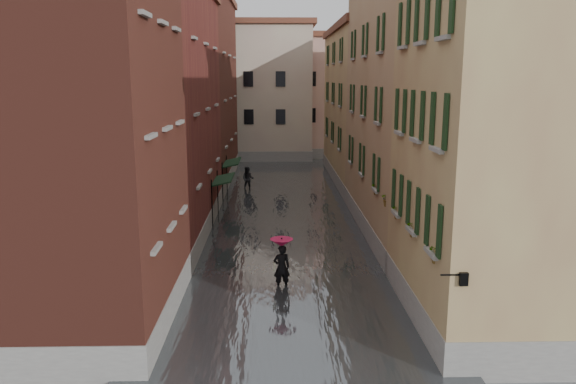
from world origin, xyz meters
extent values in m
plane|color=#575759|center=(0.00, 0.00, 0.00)|extent=(120.00, 120.00, 0.00)
cube|color=#4F5458|center=(0.00, 13.00, 0.10)|extent=(10.00, 60.00, 0.20)
cube|color=#5F2A1F|center=(-7.00, -2.00, 6.50)|extent=(6.00, 8.00, 13.00)
cube|color=maroon|center=(-7.00, 9.00, 6.25)|extent=(6.00, 14.00, 12.50)
cube|color=#5F2A1F|center=(-7.00, 24.00, 7.00)|extent=(6.00, 16.00, 14.00)
cube|color=#956F4D|center=(7.00, -2.00, 5.75)|extent=(6.00, 8.00, 11.50)
cube|color=tan|center=(7.00, 9.00, 6.50)|extent=(6.00, 14.00, 13.00)
cube|color=#956F4D|center=(7.00, 24.00, 5.75)|extent=(6.00, 16.00, 11.50)
cube|color=beige|center=(-3.00, 38.00, 6.50)|extent=(12.00, 9.00, 13.00)
cube|color=#CAA68E|center=(6.00, 40.00, 6.00)|extent=(10.00, 9.00, 12.00)
cube|color=black|center=(-3.45, 11.24, 2.55)|extent=(1.09, 3.07, 0.31)
cylinder|color=black|center=(-3.95, 9.71, 1.40)|extent=(0.06, 0.06, 2.80)
cylinder|color=black|center=(-3.95, 12.78, 1.40)|extent=(0.06, 0.06, 2.80)
cube|color=black|center=(-3.45, 17.57, 2.55)|extent=(1.09, 3.33, 0.31)
cylinder|color=black|center=(-3.95, 15.91, 1.40)|extent=(0.06, 0.06, 2.80)
cylinder|color=black|center=(-3.95, 19.23, 1.40)|extent=(0.06, 0.06, 2.80)
cylinder|color=black|center=(4.05, -6.00, 3.10)|extent=(0.60, 0.05, 0.05)
cube|color=black|center=(4.35, -6.00, 3.00)|extent=(0.22, 0.22, 0.35)
cube|color=beige|center=(4.35, -6.00, 3.00)|extent=(0.14, 0.14, 0.24)
cube|color=brown|center=(4.12, -4.50, 3.15)|extent=(0.22, 0.85, 0.18)
imported|color=#265926|center=(4.12, -4.50, 3.57)|extent=(0.59, 0.51, 0.66)
cube|color=brown|center=(4.12, -1.79, 3.15)|extent=(0.22, 0.85, 0.18)
imported|color=#265926|center=(4.12, -1.79, 3.57)|extent=(0.59, 0.51, 0.66)
cube|color=brown|center=(4.12, 0.65, 3.15)|extent=(0.22, 0.85, 0.18)
imported|color=#265926|center=(4.12, 0.65, 3.57)|extent=(0.59, 0.51, 0.66)
cube|color=brown|center=(4.12, 2.73, 3.15)|extent=(0.22, 0.85, 0.18)
imported|color=#265926|center=(4.12, 2.73, 3.57)|extent=(0.59, 0.51, 0.66)
cube|color=brown|center=(4.12, 5.13, 3.15)|extent=(0.22, 0.85, 0.18)
imported|color=#265926|center=(4.12, 5.13, 3.57)|extent=(0.59, 0.51, 0.66)
imported|color=black|center=(-0.31, 0.96, 0.91)|extent=(0.74, 0.57, 1.82)
cube|color=beige|center=(-0.59, 1.01, 0.95)|extent=(0.08, 0.30, 0.38)
cylinder|color=black|center=(-0.31, 0.96, 1.35)|extent=(0.02, 0.02, 1.00)
cone|color=#C10C3F|center=(-0.31, 0.96, 1.92)|extent=(0.91, 0.91, 0.28)
imported|color=black|center=(-2.52, 20.30, 0.91)|extent=(0.98, 0.82, 1.82)
camera|label=1|loc=(-0.55, -19.78, 8.15)|focal=35.00mm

